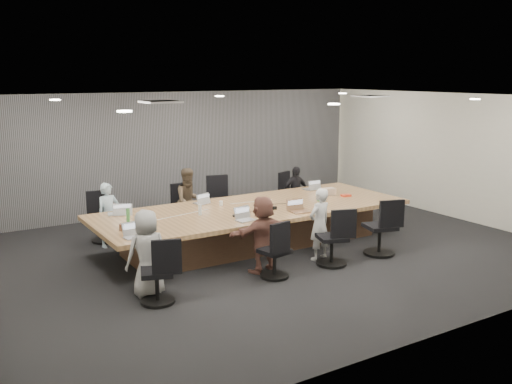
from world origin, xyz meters
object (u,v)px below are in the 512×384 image
person_6 (319,224)px  bottle_green_right (319,195)px  chair_4 (157,277)px  person_4 (147,253)px  laptop_1 (202,203)px  person_5 (263,234)px  person_1 (190,201)px  chair_6 (332,242)px  mug_brown (122,227)px  canvas_bag (328,192)px  conference_table (253,224)px  chair_1 (183,213)px  bottle_clear (200,210)px  person_3 (295,192)px  stapler (272,208)px  chair_2 (224,204)px  chair_3 (286,199)px  chair_0 (104,223)px  laptop_6 (301,212)px  laptop_4 (134,237)px  chair_5 (275,256)px  snack_packet (346,195)px  bottle_green_left (128,215)px  laptop_5 (246,220)px  person_0 (109,215)px  chair_7 (380,231)px  laptop_0 (118,214)px  laptop_3 (310,189)px

person_6 → bottle_green_right: bearing=-137.1°
chair_4 → person_4: 0.44m
laptop_1 → person_5: size_ratio=0.23×
person_1 → chair_6: bearing=-68.3°
chair_6 → person_1: size_ratio=0.60×
mug_brown → canvas_bag: (4.55, 0.41, 0.02)m
conference_table → mug_brown: (-2.65, -0.30, 0.39)m
chair_1 → bottle_clear: 1.85m
chair_4 → person_3: person_3 is taller
person_6 → stapler: 1.05m
chair_2 → laptop_1: 1.37m
chair_3 → chair_6: size_ratio=0.90×
laptop_1 → canvas_bag: canvas_bag is taller
canvas_bag → chair_0: bearing=159.6°
person_4 → laptop_6: size_ratio=3.73×
person_3 → laptop_4: bearing=-151.8°
chair_5 → snack_packet: 3.18m
bottle_green_left → laptop_1: bearing=19.9°
bottle_green_left → person_5: bearing=-41.5°
laptop_1 → laptop_5: (0.05, -1.60, 0.00)m
stapler → canvas_bag: canvas_bag is taller
person_0 → bottle_clear: bearing=-60.7°
chair_1 → person_4: (-1.95, -3.05, 0.28)m
person_1 → bottle_green_left: 2.05m
chair_7 → bottle_clear: 3.25m
person_4 → laptop_4: bearing=-91.8°
chair_7 → laptop_6: (-1.10, 0.90, 0.31)m
laptop_0 → mug_brown: 1.14m
conference_table → laptop_0: bearing=161.3°
canvas_bag → bottle_green_right: bearing=-146.1°
chair_4 → chair_1: bearing=79.7°
chair_7 → laptop_6: chair_7 is taller
conference_table → bottle_clear: size_ratio=30.71×
person_3 → person_5: (-2.58, -2.70, 0.05)m
chair_0 → bottle_clear: bearing=135.8°
stapler → laptop_4: bearing=-149.6°
laptop_4 → canvas_bag: 4.62m
person_1 → laptop_4: bearing=-132.3°
chair_0 → person_6: person_6 is taller
person_4 → laptop_4: 0.56m
chair_7 → laptop_6: bearing=156.3°
chair_3 → laptop_3: laptop_3 is taller
chair_7 → person_1: bearing=142.8°
chair_5 → person_6: bearing=5.8°
chair_3 → person_6: size_ratio=0.57×
conference_table → stapler: 0.55m
chair_4 → chair_5: chair_4 is taller
laptop_1 → mug_brown: (-1.96, -1.10, 0.05)m
chair_0 → snack_packet: size_ratio=4.02×
snack_packet → laptop_5: bearing=-167.3°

